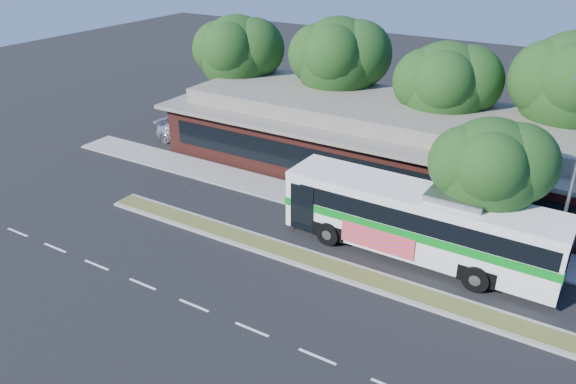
% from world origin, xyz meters
% --- Properties ---
extents(ground, '(120.00, 120.00, 0.00)m').
position_xyz_m(ground, '(0.00, 0.00, 0.00)').
color(ground, black).
rests_on(ground, ground).
extents(median_strip, '(26.00, 1.10, 0.15)m').
position_xyz_m(median_strip, '(0.00, 0.60, 0.07)').
color(median_strip, '#4A4F21').
rests_on(median_strip, ground).
extents(sidewalk, '(44.00, 2.60, 0.12)m').
position_xyz_m(sidewalk, '(0.00, 6.40, 0.06)').
color(sidewalk, gray).
rests_on(sidewalk, ground).
extents(parking_lot, '(14.00, 12.00, 0.01)m').
position_xyz_m(parking_lot, '(-18.00, 10.00, 0.01)').
color(parking_lot, black).
rests_on(parking_lot, ground).
extents(plaza_building, '(33.20, 11.20, 4.45)m').
position_xyz_m(plaza_building, '(0.00, 12.99, 2.13)').
color(plaza_building, '#4F1E18').
rests_on(plaza_building, ground).
extents(lamp_post, '(0.93, 0.18, 9.07)m').
position_xyz_m(lamp_post, '(9.56, 6.00, 4.90)').
color(lamp_post, slate).
rests_on(lamp_post, ground).
extents(tree_bg_a, '(6.47, 5.80, 8.63)m').
position_xyz_m(tree_bg_a, '(-14.58, 15.14, 5.87)').
color(tree_bg_a, black).
rests_on(tree_bg_a, ground).
extents(tree_bg_b, '(6.69, 6.00, 9.00)m').
position_xyz_m(tree_bg_b, '(-6.57, 16.14, 6.14)').
color(tree_bg_b, black).
rests_on(tree_bg_b, ground).
extents(tree_bg_c, '(6.24, 5.60, 8.26)m').
position_xyz_m(tree_bg_c, '(1.40, 15.13, 5.59)').
color(tree_bg_c, black).
rests_on(tree_bg_c, ground).
extents(transit_bus, '(13.37, 3.31, 3.74)m').
position_xyz_m(transit_bus, '(3.70, 3.80, 2.08)').
color(transit_bus, white).
rests_on(transit_bus, ground).
extents(sedan, '(5.44, 2.40, 1.56)m').
position_xyz_m(sedan, '(-15.80, 9.81, 0.78)').
color(sedan, silver).
rests_on(sedan, ground).
extents(sidewalk_tree, '(5.32, 4.77, 7.00)m').
position_xyz_m(sidewalk_tree, '(6.51, 5.41, 4.72)').
color(sidewalk_tree, black).
rests_on(sidewalk_tree, ground).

